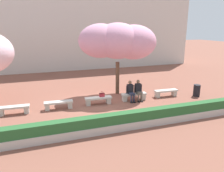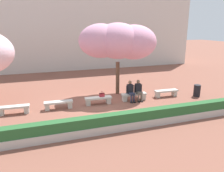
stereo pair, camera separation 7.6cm
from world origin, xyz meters
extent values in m
plane|color=brown|center=(0.00, 0.00, 0.00)|extent=(100.00, 100.00, 0.00)
cube|color=beige|center=(0.00, 12.68, 4.40)|extent=(28.00, 4.00, 8.80)
cube|color=#BCB7AD|center=(-4.63, 0.00, 0.40)|extent=(1.60, 0.50, 0.10)
cube|color=#BCB7AD|center=(-5.25, 0.03, 0.17)|extent=(0.26, 0.35, 0.35)
cube|color=#BCB7AD|center=(-4.01, -0.03, 0.17)|extent=(0.26, 0.35, 0.35)
cube|color=#BCB7AD|center=(-2.32, 0.00, 0.40)|extent=(1.60, 0.50, 0.10)
cube|color=#BCB7AD|center=(-2.94, 0.03, 0.17)|extent=(0.26, 0.35, 0.35)
cube|color=#BCB7AD|center=(-1.69, -0.03, 0.17)|extent=(0.26, 0.35, 0.35)
cube|color=#BCB7AD|center=(0.00, 0.00, 0.40)|extent=(1.60, 0.50, 0.10)
cube|color=#BCB7AD|center=(-0.62, 0.03, 0.17)|extent=(0.26, 0.35, 0.35)
cube|color=#BCB7AD|center=(0.62, -0.03, 0.17)|extent=(0.26, 0.35, 0.35)
cube|color=#BCB7AD|center=(2.32, 0.00, 0.40)|extent=(1.60, 0.50, 0.10)
cube|color=#BCB7AD|center=(1.69, 0.03, 0.17)|extent=(0.26, 0.35, 0.35)
cube|color=#BCB7AD|center=(2.94, -0.03, 0.17)|extent=(0.26, 0.35, 0.35)
cube|color=#BCB7AD|center=(4.63, 0.00, 0.40)|extent=(1.60, 0.50, 0.10)
cube|color=#BCB7AD|center=(4.01, 0.03, 0.17)|extent=(0.26, 0.35, 0.35)
cube|color=#BCB7AD|center=(5.25, -0.03, 0.17)|extent=(0.26, 0.35, 0.35)
cube|color=black|center=(1.97, -0.42, 0.03)|extent=(0.11, 0.22, 0.06)
cylinder|color=#23283D|center=(1.97, -0.36, 0.24)|extent=(0.10, 0.10, 0.42)
cube|color=black|center=(2.15, -0.41, 0.03)|extent=(0.11, 0.22, 0.06)
cylinder|color=#23283D|center=(2.15, -0.35, 0.24)|extent=(0.10, 0.10, 0.42)
cube|color=#23283D|center=(2.05, -0.18, 0.51)|extent=(0.30, 0.41, 0.12)
cube|color=black|center=(2.04, 0.04, 0.78)|extent=(0.35, 0.24, 0.54)
sphere|color=brown|center=(2.04, 0.04, 1.19)|extent=(0.21, 0.21, 0.21)
cylinder|color=black|center=(1.83, 0.01, 0.74)|extent=(0.09, 0.09, 0.50)
cylinder|color=black|center=(2.25, 0.03, 0.74)|extent=(0.09, 0.09, 0.50)
cube|color=black|center=(2.47, -0.41, 0.03)|extent=(0.12, 0.23, 0.06)
cylinder|color=brown|center=(2.47, -0.35, 0.24)|extent=(0.10, 0.10, 0.42)
cube|color=black|center=(2.65, -0.43, 0.03)|extent=(0.12, 0.23, 0.06)
cylinder|color=brown|center=(2.65, -0.37, 0.24)|extent=(0.10, 0.10, 0.42)
cube|color=brown|center=(2.58, -0.18, 0.51)|extent=(0.31, 0.42, 0.12)
cube|color=black|center=(2.59, 0.04, 0.78)|extent=(0.36, 0.25, 0.54)
sphere|color=brown|center=(2.59, 0.04, 1.19)|extent=(0.21, 0.21, 0.21)
cylinder|color=black|center=(2.38, 0.04, 0.74)|extent=(0.09, 0.09, 0.50)
cylinder|color=black|center=(2.80, 0.00, 0.74)|extent=(0.09, 0.09, 0.50)
cube|color=#A3232D|center=(0.23, 0.01, 0.56)|extent=(0.30, 0.14, 0.22)
cube|color=maroon|center=(0.23, 0.01, 0.65)|extent=(0.30, 0.15, 0.04)
torus|color=maroon|center=(0.23, 0.01, 0.72)|extent=(0.14, 0.02, 0.14)
cylinder|color=#513828|center=(1.85, 1.72, 1.09)|extent=(0.25, 0.25, 2.18)
ellipsoid|color=pink|center=(1.85, 1.72, 3.58)|extent=(3.11, 3.08, 2.33)
ellipsoid|color=pink|center=(0.77, 1.96, 3.59)|extent=(2.92, 2.55, 2.19)
ellipsoid|color=pink|center=(2.92, 1.60, 3.48)|extent=(3.03, 2.95, 2.27)
cube|color=#BCB7AD|center=(0.00, -3.50, 0.18)|extent=(15.30, 0.50, 0.36)
cube|color=#285B2D|center=(0.00, -3.50, 0.58)|extent=(15.20, 0.44, 0.44)
cylinder|color=black|center=(6.60, -0.60, 0.39)|extent=(0.44, 0.44, 0.78)
camera|label=1|loc=(-3.23, -11.88, 4.53)|focal=35.00mm
camera|label=2|loc=(-3.16, -11.90, 4.53)|focal=35.00mm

